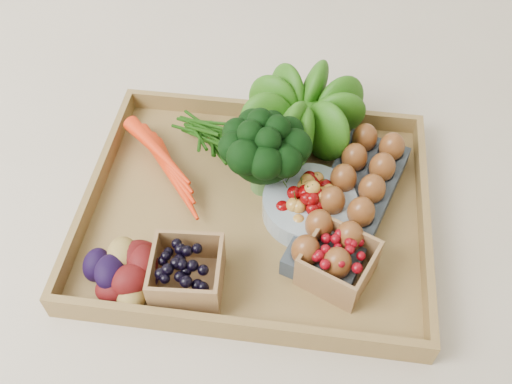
# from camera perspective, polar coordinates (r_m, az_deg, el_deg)

# --- Properties ---
(ground) EXTENTS (4.00, 4.00, 0.00)m
(ground) POSITION_cam_1_polar(r_m,az_deg,el_deg) (0.95, 0.00, -2.28)
(ground) COLOR beige
(ground) RESTS_ON ground
(tray) EXTENTS (0.55, 0.45, 0.01)m
(tray) POSITION_cam_1_polar(r_m,az_deg,el_deg) (0.94, 0.00, -2.01)
(tray) COLOR olive
(tray) RESTS_ON ground
(carrots) EXTENTS (0.19, 0.14, 0.05)m
(carrots) POSITION_cam_1_polar(r_m,az_deg,el_deg) (0.99, -8.99, 2.96)
(carrots) COLOR red
(carrots) RESTS_ON tray
(lettuce) EXTENTS (0.15, 0.15, 0.15)m
(lettuce) POSITION_cam_1_polar(r_m,az_deg,el_deg) (0.99, 4.81, 8.10)
(lettuce) COLOR #1C550D
(lettuce) RESTS_ON tray
(broccoli) EXTENTS (0.14, 0.14, 0.11)m
(broccoli) POSITION_cam_1_polar(r_m,az_deg,el_deg) (0.93, 0.75, 2.75)
(broccoli) COLOR black
(broccoli) RESTS_ON tray
(cherry_bowl) EXTENTS (0.15, 0.15, 0.04)m
(cherry_bowl) POSITION_cam_1_polar(r_m,az_deg,el_deg) (0.92, 5.33, -1.40)
(cherry_bowl) COLOR #8C9EA5
(cherry_bowl) RESTS_ON tray
(egg_carton) EXTENTS (0.20, 0.32, 0.04)m
(egg_carton) POSITION_cam_1_polar(r_m,az_deg,el_deg) (0.93, 9.32, -1.50)
(egg_carton) COLOR #3B444B
(egg_carton) RESTS_ON tray
(potatoes) EXTENTS (0.15, 0.15, 0.08)m
(potatoes) POSITION_cam_1_polar(r_m,az_deg,el_deg) (0.85, -12.83, -7.23)
(potatoes) COLOR #440A0B
(potatoes) RESTS_ON tray
(punnet_blackberry) EXTENTS (0.11, 0.11, 0.07)m
(punnet_blackberry) POSITION_cam_1_polar(r_m,az_deg,el_deg) (0.84, -6.90, -8.02)
(punnet_blackberry) COLOR black
(punnet_blackberry) RESTS_ON tray
(punnet_raspberry) EXTENTS (0.13, 0.13, 0.07)m
(punnet_raspberry) POSITION_cam_1_polar(r_m,az_deg,el_deg) (0.85, 8.20, -7.02)
(punnet_raspberry) COLOR #6B040C
(punnet_raspberry) RESTS_ON tray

